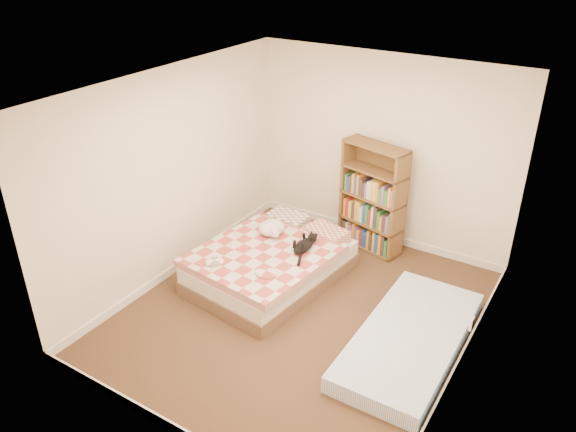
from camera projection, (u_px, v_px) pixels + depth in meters
The scene contains 6 objects.
room at pixel (302, 217), 5.68m from camera, with size 3.51×4.01×2.51m.
bed at pixel (273, 262), 6.73m from camera, with size 1.54×2.01×0.50m.
bookshelf at pixel (372, 210), 7.27m from camera, with size 0.93×0.49×1.44m.
floor_mattress at pixel (410, 339), 5.68m from camera, with size 0.93×2.06×0.19m, color #7EA3D3.
black_cat at pixel (305, 245), 6.54m from camera, with size 0.19×0.61×0.14m.
white_dog at pixel (272, 228), 6.84m from camera, with size 0.36×0.38×0.17m.
Camera 1 is at (2.54, -4.34, 3.83)m, focal length 35.00 mm.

